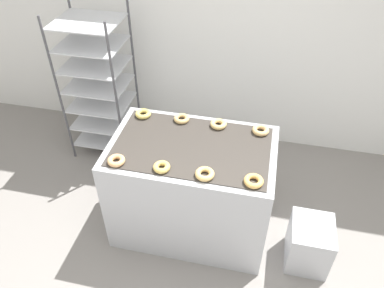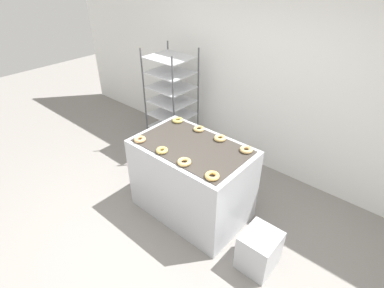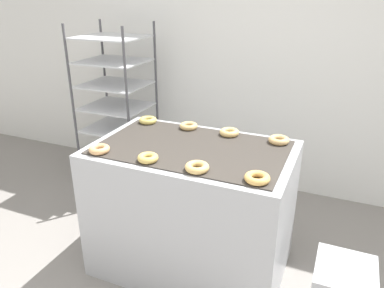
% 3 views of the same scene
% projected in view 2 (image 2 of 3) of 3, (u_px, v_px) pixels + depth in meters
% --- Properties ---
extents(ground_plane, '(14.00, 14.00, 0.00)m').
position_uv_depth(ground_plane, '(153.00, 241.00, 3.39)').
color(ground_plane, gray).
extents(wall_back, '(8.00, 0.05, 2.80)m').
position_uv_depth(wall_back, '(263.00, 73.00, 4.00)').
color(wall_back, white).
rests_on(wall_back, ground_plane).
extents(fryer_machine, '(1.33, 0.84, 0.96)m').
position_uv_depth(fryer_machine, '(192.00, 179.00, 3.56)').
color(fryer_machine, '#B7BABF').
rests_on(fryer_machine, ground_plane).
extents(baking_rack_cart, '(0.64, 0.57, 1.64)m').
position_uv_depth(baking_rack_cart, '(171.00, 101.00, 4.62)').
color(baking_rack_cart, '#4C4C51').
rests_on(baking_rack_cart, ground_plane).
extents(glaze_bin, '(0.34, 0.38, 0.43)m').
position_uv_depth(glaze_bin, '(259.00, 250.00, 3.02)').
color(glaze_bin, '#B7BABF').
rests_on(glaze_bin, ground_plane).
extents(donut_near_left, '(0.13, 0.13, 0.04)m').
position_uv_depth(donut_near_left, '(140.00, 139.00, 3.38)').
color(donut_near_left, '#E2A86B').
rests_on(donut_near_left, fryer_machine).
extents(donut_near_midleft, '(0.13, 0.13, 0.04)m').
position_uv_depth(donut_near_midleft, '(162.00, 150.00, 3.19)').
color(donut_near_midleft, '#DCB85D').
rests_on(donut_near_midleft, fryer_machine).
extents(donut_near_midright, '(0.14, 0.14, 0.04)m').
position_uv_depth(donut_near_midright, '(184.00, 162.00, 3.01)').
color(donut_near_midright, '#E4B96B').
rests_on(donut_near_midright, fryer_machine).
extents(donut_near_right, '(0.14, 0.14, 0.04)m').
position_uv_depth(donut_near_right, '(212.00, 176.00, 2.82)').
color(donut_near_right, '#E9B25C').
rests_on(donut_near_right, fryer_machine).
extents(donut_far_left, '(0.14, 0.14, 0.04)m').
position_uv_depth(donut_far_left, '(178.00, 120.00, 3.77)').
color(donut_far_left, '#D5BC5D').
rests_on(donut_far_left, fryer_machine).
extents(donut_far_midleft, '(0.13, 0.13, 0.04)m').
position_uv_depth(donut_far_midleft, '(199.00, 129.00, 3.58)').
color(donut_far_midleft, tan).
rests_on(donut_far_midleft, fryer_machine).
extents(donut_far_midright, '(0.14, 0.14, 0.04)m').
position_uv_depth(donut_far_midright, '(220.00, 138.00, 3.40)').
color(donut_far_midright, '#E3BB70').
rests_on(donut_far_midright, fryer_machine).
extents(donut_far_right, '(0.14, 0.14, 0.04)m').
position_uv_depth(donut_far_right, '(246.00, 150.00, 3.20)').
color(donut_far_right, tan).
rests_on(donut_far_right, fryer_machine).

